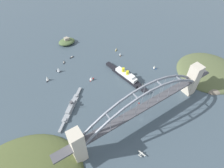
# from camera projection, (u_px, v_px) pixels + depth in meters

# --- Properties ---
(ground_plane) EXTENTS (1400.00, 1400.00, 0.00)m
(ground_plane) POSITION_uv_depth(u_px,v_px,m) (141.00, 120.00, 279.20)
(ground_plane) COLOR #3D4C56
(harbor_arch_bridge) EXTENTS (263.37, 15.89, 69.46)m
(harbor_arch_bridge) POSITION_uv_depth(u_px,v_px,m) (144.00, 107.00, 257.31)
(harbor_arch_bridge) COLOR beige
(harbor_arch_bridge) RESTS_ON ground
(headland_east_shore) EXTENTS (115.02, 112.87, 24.74)m
(headland_east_shore) POSITION_uv_depth(u_px,v_px,m) (208.00, 73.00, 351.26)
(headland_east_shore) COLOR #515B38
(headland_east_shore) RESTS_ON ground
(ocean_liner) EXTENTS (21.30, 102.37, 18.15)m
(ocean_liner) POSITION_uv_depth(u_px,v_px,m) (126.00, 76.00, 337.40)
(ocean_liner) COLOR black
(ocean_liner) RESTS_ON ground
(naval_cruiser) EXTENTS (65.82, 62.66, 17.15)m
(naval_cruiser) POSITION_uv_depth(u_px,v_px,m) (71.00, 107.00, 291.31)
(naval_cruiser) COLOR gray
(naval_cruiser) RESTS_ON ground
(fort_island_mid_harbor) EXTENTS (35.80, 28.20, 15.26)m
(fort_island_mid_harbor) POSITION_uv_depth(u_px,v_px,m) (67.00, 42.00, 414.20)
(fort_island_mid_harbor) COLOR #4C6038
(fort_island_mid_harbor) RESTS_ON ground
(seaplane_taxiing_near_bridge) EXTENTS (8.13, 10.72, 5.13)m
(seaplane_taxiing_near_bridge) POSITION_uv_depth(u_px,v_px,m) (141.00, 154.00, 240.31)
(seaplane_taxiing_near_bridge) COLOR #B7B7B2
(seaplane_taxiing_near_bridge) RESTS_ON ground
(small_boat_0) EXTENTS (9.27, 2.92, 2.63)m
(small_boat_0) POSITION_uv_depth(u_px,v_px,m) (72.00, 57.00, 382.02)
(small_boat_0) COLOR black
(small_boat_0) RESTS_ON ground
(small_boat_1) EXTENTS (4.57, 5.78, 7.49)m
(small_boat_1) POSITION_uv_depth(u_px,v_px,m) (120.00, 54.00, 384.73)
(small_boat_1) COLOR brown
(small_boat_1) RESTS_ON ground
(small_boat_2) EXTENTS (5.72, 9.30, 2.32)m
(small_boat_2) POSITION_uv_depth(u_px,v_px,m) (64.00, 62.00, 370.54)
(small_boat_2) COLOR black
(small_boat_2) RESTS_ON ground
(small_boat_3) EXTENTS (7.43, 8.02, 10.41)m
(small_boat_3) POSITION_uv_depth(u_px,v_px,m) (47.00, 78.00, 333.14)
(small_boat_3) COLOR black
(small_boat_3) RESTS_ON ground
(small_boat_4) EXTENTS (6.30, 6.86, 8.28)m
(small_boat_4) POSITION_uv_depth(u_px,v_px,m) (154.00, 67.00, 355.90)
(small_boat_4) COLOR #234C8C
(small_boat_4) RESTS_ON ground
(small_boat_5) EXTENTS (7.40, 7.59, 2.60)m
(small_boat_5) POSITION_uv_depth(u_px,v_px,m) (116.00, 50.00, 399.61)
(small_boat_5) COLOR gold
(small_boat_5) RESTS_ON ground
(small_boat_6) EXTENTS (9.82, 7.11, 8.94)m
(small_boat_6) POSITION_uv_depth(u_px,v_px,m) (91.00, 78.00, 334.36)
(small_boat_6) COLOR #B2231E
(small_boat_6) RESTS_ON ground
(small_boat_7) EXTENTS (7.73, 9.17, 11.24)m
(small_boat_7) POSITION_uv_depth(u_px,v_px,m) (58.00, 70.00, 349.10)
(small_boat_7) COLOR black
(small_boat_7) RESTS_ON ground
(channel_marker_buoy) EXTENTS (2.20, 2.20, 2.75)m
(channel_marker_buoy) POSITION_uv_depth(u_px,v_px,m) (139.00, 103.00, 299.76)
(channel_marker_buoy) COLOR red
(channel_marker_buoy) RESTS_ON ground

